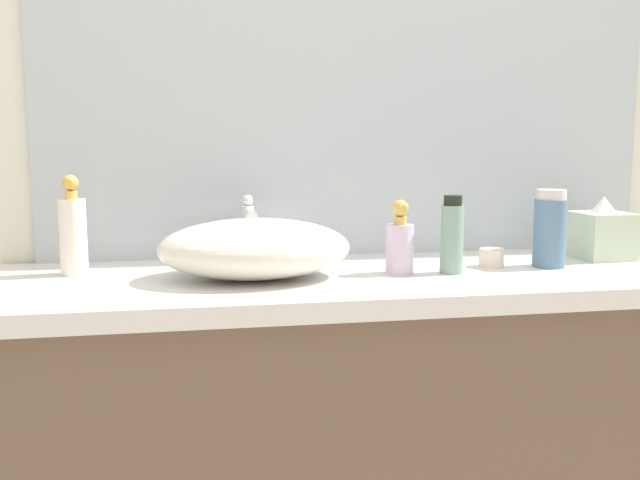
{
  "coord_description": "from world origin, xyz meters",
  "views": [
    {
      "loc": [
        -0.37,
        -1.07,
        1.19
      ],
      "look_at": [
        -0.1,
        0.41,
        0.97
      ],
      "focal_mm": 39.19,
      "sensor_mm": 36.0,
      "label": 1
    }
  ],
  "objects": [
    {
      "name": "bathroom_wall_rear",
      "position": [
        0.0,
        0.73,
        1.3
      ],
      "size": [
        6.0,
        0.06,
        2.6
      ],
      "primitive_type": "cube",
      "color": "silver",
      "rests_on": "ground"
    },
    {
      "name": "vanity_counter",
      "position": [
        0.04,
        0.43,
        0.45
      ],
      "size": [
        1.74,
        0.53,
        0.89
      ],
      "color": "brown",
      "rests_on": "ground"
    },
    {
      "name": "wall_mirror_panel",
      "position": [
        0.04,
        0.69,
        1.46
      ],
      "size": [
        1.57,
        0.01,
        1.13
      ],
      "primitive_type": "cube",
      "color": "#B2BCC6",
      "rests_on": "vanity_counter"
    },
    {
      "name": "sink_basin",
      "position": [
        -0.24,
        0.41,
        0.96
      ],
      "size": [
        0.41,
        0.29,
        0.13
      ],
      "primitive_type": "ellipsoid",
      "color": "silver",
      "rests_on": "vanity_counter"
    },
    {
      "name": "faucet",
      "position": [
        -0.24,
        0.57,
        0.99
      ],
      "size": [
        0.03,
        0.14,
        0.17
      ],
      "color": "silver",
      "rests_on": "vanity_counter"
    },
    {
      "name": "soap_dispenser",
      "position": [
        -0.63,
        0.52,
        0.99
      ],
      "size": [
        0.06,
        0.06,
        0.22
      ],
      "color": "white",
      "rests_on": "vanity_counter"
    },
    {
      "name": "lotion_bottle",
      "position": [
        0.08,
        0.4,
        0.96
      ],
      "size": [
        0.06,
        0.06,
        0.16
      ],
      "color": "silver",
      "rests_on": "vanity_counter"
    },
    {
      "name": "perfume_bottle",
      "position": [
        0.19,
        0.39,
        0.98
      ],
      "size": [
        0.05,
        0.05,
        0.17
      ],
      "color": "gray",
      "rests_on": "vanity_counter"
    },
    {
      "name": "spray_can",
      "position": [
        0.44,
        0.42,
        0.98
      ],
      "size": [
        0.07,
        0.07,
        0.18
      ],
      "color": "slate",
      "rests_on": "vanity_counter"
    },
    {
      "name": "tissue_box",
      "position": [
        0.63,
        0.51,
        0.96
      ],
      "size": [
        0.13,
        0.13,
        0.16
      ],
      "color": "beige",
      "rests_on": "vanity_counter"
    },
    {
      "name": "candle_jar",
      "position": [
        0.31,
        0.45,
        0.91
      ],
      "size": [
        0.06,
        0.06,
        0.04
      ],
      "primitive_type": "cylinder",
      "color": "beige",
      "rests_on": "vanity_counter"
    }
  ]
}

